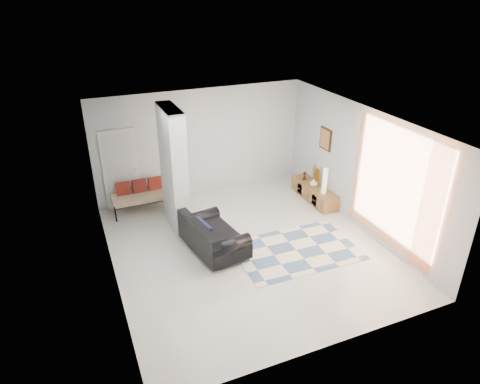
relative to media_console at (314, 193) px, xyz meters
name	(u,v)px	position (x,y,z in m)	size (l,w,h in m)	color
floor	(247,248)	(-2.52, -1.42, -0.21)	(6.00, 6.00, 0.00)	beige
ceiling	(249,122)	(-2.52, -1.42, 2.59)	(6.00, 6.00, 0.00)	white
wall_back	(201,143)	(-2.52, 1.58, 1.19)	(6.00, 6.00, 0.00)	silver
wall_front	(333,275)	(-2.52, -4.42, 1.19)	(6.00, 6.00, 0.00)	silver
wall_left	(107,216)	(-5.27, -1.42, 1.19)	(6.00, 6.00, 0.00)	silver
wall_right	(361,169)	(0.23, -1.42, 1.19)	(6.00, 6.00, 0.00)	silver
partition_column	(174,169)	(-3.62, 0.18, 1.19)	(0.35, 1.20, 2.80)	silver
hallway_door	(120,169)	(-4.62, 1.54, 0.81)	(0.85, 0.06, 2.04)	silver
curtain	(394,188)	(0.15, -2.57, 1.24)	(2.55, 2.55, 0.00)	#FF8A43
wall_art	(326,139)	(0.20, 0.00, 1.44)	(0.04, 0.45, 0.55)	#3E2110
media_console	(314,193)	(0.00, 0.00, 0.00)	(0.45, 1.63, 0.80)	brown
loveseat	(211,237)	(-3.26, -1.21, 0.15)	(1.17, 1.71, 0.76)	silver
daybed	(146,194)	(-4.12, 1.21, 0.21)	(1.73, 0.74, 0.77)	black
area_rug	(296,250)	(-1.59, -1.89, -0.20)	(2.55, 1.70, 0.01)	beige
cylinder_lamp	(325,181)	(-0.02, -0.45, 0.53)	(0.12, 0.12, 0.66)	white
bronze_figurine	(305,176)	(-0.05, 0.44, 0.31)	(0.11, 0.11, 0.23)	black
vase	(314,183)	(-0.05, -0.02, 0.30)	(0.20, 0.20, 0.21)	silver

